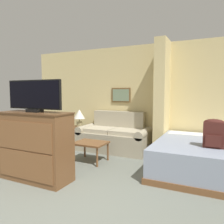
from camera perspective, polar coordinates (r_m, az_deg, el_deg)
ground_plane at (r=2.82m, az=-16.93°, el=-25.73°), size 20.00×20.00×0.00m
wall_back at (r=5.56m, az=8.18°, el=3.67°), size 6.55×0.16×2.60m
wall_partition_pillar at (r=5.06m, az=12.91°, el=3.50°), size 0.24×0.62×2.60m
couch at (r=5.43m, az=0.63°, el=-6.48°), size 1.75×0.84×0.95m
coffee_table at (r=4.58m, az=-5.66°, el=-8.46°), size 0.65×0.54×0.41m
side_table at (r=5.88m, az=-8.47°, el=-4.71°), size 0.39×0.39×0.53m
table_lamp at (r=5.83m, az=-8.53°, el=-0.84°), size 0.30×0.30×0.45m
tv_dresser at (r=3.82m, az=-19.32°, el=-8.40°), size 1.23×0.50×1.12m
tv at (r=3.72m, az=-19.69°, el=4.02°), size 1.07×0.16×0.52m
bed at (r=4.36m, az=24.17°, el=-10.73°), size 1.88×2.02×0.54m
backpack at (r=3.90m, az=25.05°, el=-4.95°), size 0.32×0.22×0.46m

